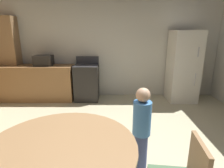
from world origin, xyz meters
The scene contains 9 objects.
ground_plane centered at (0.00, 0.00, 0.00)m, with size 14.00×14.00×0.00m, color beige.
wall_back centered at (0.00, 2.95, 1.35)m, with size 6.11×0.12×2.70m, color beige.
kitchen_counter centered at (-1.83, 2.55, 0.45)m, with size 1.85×0.60×0.90m, color olive.
pantry_column centered at (-2.54, 2.73, 1.05)m, with size 0.44×0.36×2.10m, color #9E754C.
oven_range centered at (-0.55, 2.55, 0.47)m, with size 0.60×0.60×1.10m.
refrigerator centered at (1.89, 2.50, 0.88)m, with size 0.68×0.68×1.76m.
microwave centered at (-1.63, 2.55, 1.03)m, with size 0.44×0.32×0.26m, color black.
dining_table centered at (-0.35, -0.64, 0.61)m, with size 1.35×1.35×0.76m.
person_child centered at (0.46, -0.01, 0.58)m, with size 0.31×0.31×1.09m.
Camera 1 is at (0.10, -2.00, 1.70)m, focal length 29.07 mm.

